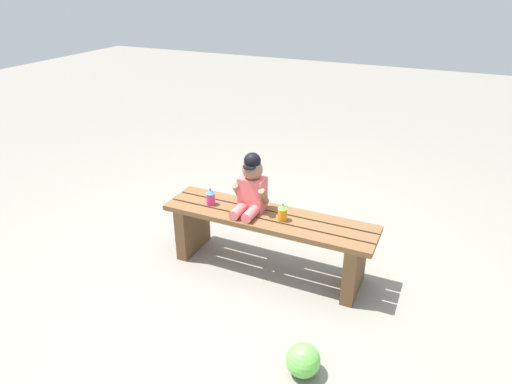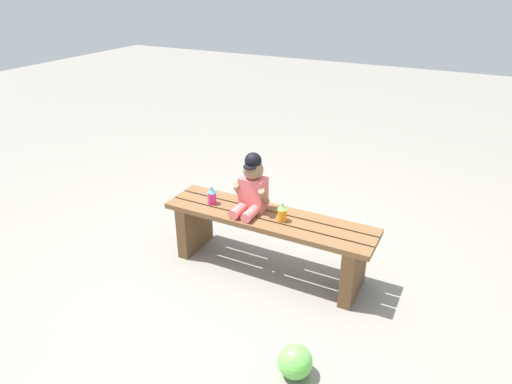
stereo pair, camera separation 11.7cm
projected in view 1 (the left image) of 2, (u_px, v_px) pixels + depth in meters
The scene contains 6 objects.
ground_plane at pixel (268, 268), 3.17m from camera, with size 16.00×16.00×0.00m, color gray.
park_bench at pixel (268, 233), 3.04m from camera, with size 1.43×0.35×0.42m.
child_figure at pixel (251, 186), 2.97m from camera, with size 0.23×0.27×0.40m.
sippy_cup_left at pixel (211, 197), 3.10m from camera, with size 0.06×0.06×0.12m.
sippy_cup_right at pixel (283, 212), 2.90m from camera, with size 0.06×0.06×0.12m.
toy_ball at pixel (303, 360), 2.30m from camera, with size 0.18×0.18×0.18m, color #66CC4C.
Camera 1 is at (1.01, -2.41, 1.87)m, focal length 31.76 mm.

